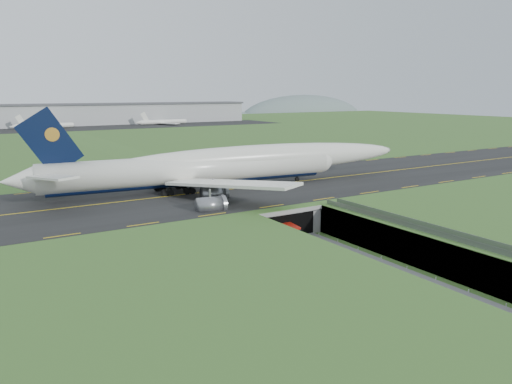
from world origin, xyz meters
TOP-DOWN VIEW (x-y plane):
  - ground at (0.00, 0.00)m, footprint 900.00×900.00m
  - airfield_deck at (0.00, 0.00)m, footprint 800.00×800.00m
  - trench_road at (0.00, -7.50)m, footprint 12.00×75.00m
  - taxiway at (0.00, 33.00)m, footprint 800.00×44.00m
  - tunnel_portal at (0.00, 16.71)m, footprint 17.00×22.30m
  - guideway at (11.00, -19.11)m, footprint 3.00×53.00m
  - jumbo_jet at (-0.94, 35.54)m, footprint 103.25×64.55m
  - shuttle_tram at (-1.64, 7.52)m, footprint 4.18×8.46m
  - cargo_terminal at (-0.01, 299.41)m, footprint 320.00×67.00m
  - distant_hills at (64.38, 430.00)m, footprint 700.00×91.00m

SIDE VIEW (x-z plane):
  - distant_hills at x=64.38m, z-range -34.00..26.00m
  - ground at x=0.00m, z-range 0.00..0.00m
  - trench_road at x=0.00m, z-range 0.00..0.20m
  - shuttle_tram at x=-1.64m, z-range 0.16..3.45m
  - airfield_deck at x=0.00m, z-range 0.00..6.00m
  - tunnel_portal at x=0.00m, z-range 0.33..6.33m
  - guideway at x=11.00m, z-range 1.80..8.85m
  - taxiway at x=0.00m, z-range 6.00..6.18m
  - jumbo_jet at x=-0.94m, z-range 1.06..22.52m
  - cargo_terminal at x=-0.01m, z-range 6.16..21.76m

